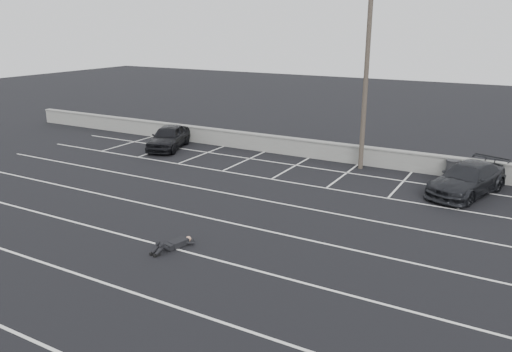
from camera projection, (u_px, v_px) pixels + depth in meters
The scene contains 8 objects.
ground at pixel (201, 256), 17.09m from camera, with size 120.00×120.00×0.00m, color black.
seawall at pixel (342, 153), 28.61m from camera, with size 50.00×0.45×1.06m.
stall_lines at pixel (261, 214), 20.80m from camera, with size 36.00×20.05×0.01m.
car_left at pixel (169, 137), 31.59m from camera, with size 1.77×4.40×1.50m, color black.
car_right at pixel (467, 179), 23.10m from camera, with size 2.03×4.99×1.45m, color black.
utility_pole at pixel (366, 80), 26.07m from camera, with size 1.27×0.25×9.49m.
trash_bin at pixel (452, 169), 25.45m from camera, with size 0.71×0.71×1.01m.
person at pixel (178, 240), 17.79m from camera, with size 1.34×2.35×0.44m, color black, non-canonical shape.
Camera 1 is at (9.24, -12.64, 7.62)m, focal length 35.00 mm.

